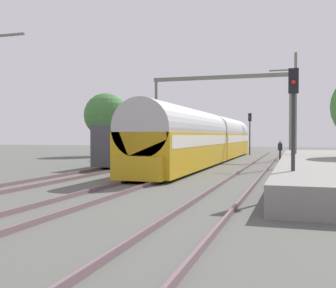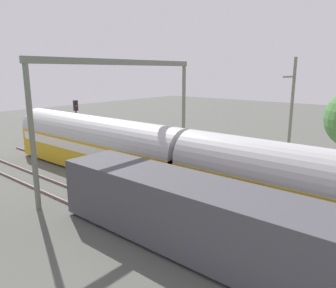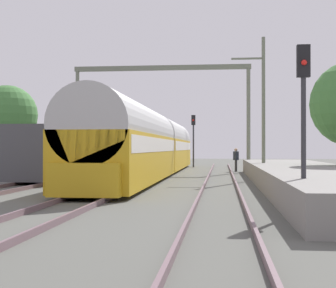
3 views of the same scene
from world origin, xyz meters
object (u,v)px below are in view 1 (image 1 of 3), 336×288
object	(u,v)px
freight_car	(146,145)
railway_signal_near	(293,114)
person_crossing	(280,148)
passenger_train	(210,138)
railway_signal_far	(250,128)
catenary_gantry	(220,99)

from	to	relation	value
freight_car	railway_signal_near	size ratio (longest dim) A/B	2.81
freight_car	person_crossing	xyz separation A→B (m)	(9.86, 8.45, -0.44)
passenger_train	railway_signal_far	bearing A→B (deg)	81.76
railway_signal_near	railway_signal_far	xyz separation A→B (m)	(-4.79, 31.22, 0.04)
freight_car	passenger_train	bearing A→B (deg)	37.43
railway_signal_far	catenary_gantry	size ratio (longest dim) A/B	0.36
railway_signal_near	railway_signal_far	bearing A→B (deg)	98.71
freight_car	person_crossing	bearing A→B (deg)	40.61
railway_signal_far	catenary_gantry	bearing A→B (deg)	-103.12
railway_signal_near	catenary_gantry	world-z (taller)	catenary_gantry
railway_signal_near	railway_signal_far	size ratio (longest dim) A/B	0.98
freight_car	catenary_gantry	bearing A→B (deg)	62.38
freight_car	railway_signal_far	xyz separation A→B (m)	(6.30, 16.60, 1.55)
freight_car	railway_signal_far	world-z (taller)	railway_signal_far
person_crossing	railway_signal_near	world-z (taller)	railway_signal_near
person_crossing	catenary_gantry	bearing A→B (deg)	59.81
passenger_train	freight_car	xyz separation A→B (m)	(-4.38, -3.35, -0.50)
railway_signal_near	railway_signal_far	distance (m)	31.59
freight_car	railway_signal_far	bearing A→B (deg)	69.22
passenger_train	railway_signal_near	world-z (taller)	railway_signal_near
passenger_train	freight_car	size ratio (longest dim) A/B	2.53
passenger_train	person_crossing	size ratio (longest dim) A/B	18.99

